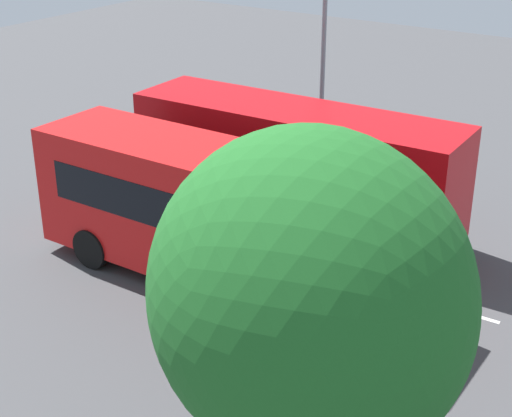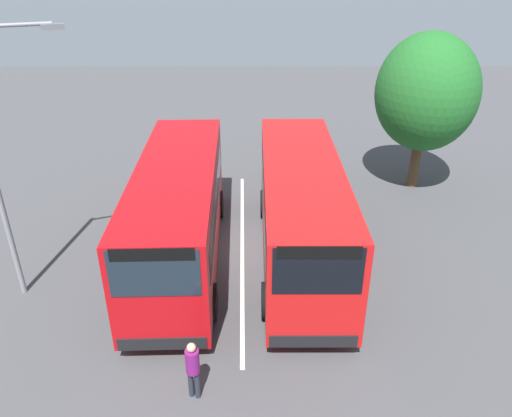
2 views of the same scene
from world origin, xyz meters
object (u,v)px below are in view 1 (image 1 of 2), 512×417
at_px(bus_far_left, 294,162).
at_px(bus_center_left, 211,212).
at_px(street_lamp, 323,34).
at_px(depot_tree, 308,300).
at_px(pedestrian, 117,163).

distance_m(bus_far_left, bus_center_left, 3.93).
height_order(street_lamp, depot_tree, street_lamp).
xyz_separation_m(bus_far_left, pedestrian, (5.75, 1.05, -0.93)).
bearing_deg(depot_tree, street_lamp, -61.14).
relative_size(bus_far_left, bus_center_left, 1.01).
height_order(bus_far_left, pedestrian, bus_far_left).
bearing_deg(bus_center_left, pedestrian, -26.05).
height_order(bus_center_left, street_lamp, street_lamp).
xyz_separation_m(street_lamp, depot_tree, (-7.60, 13.78, -0.33)).
bearing_deg(bus_far_left, bus_center_left, 89.50).
relative_size(bus_center_left, street_lamp, 1.21).
relative_size(pedestrian, depot_tree, 0.25).
xyz_separation_m(bus_center_left, street_lamp, (1.76, -8.32, 2.60)).
relative_size(bus_center_left, depot_tree, 1.44).
bearing_deg(bus_far_left, depot_tree, 120.48).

